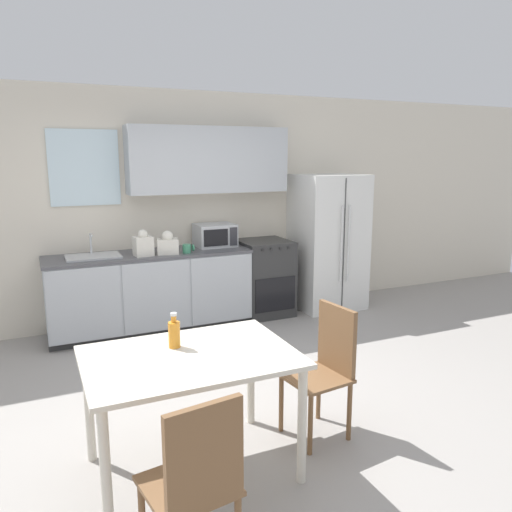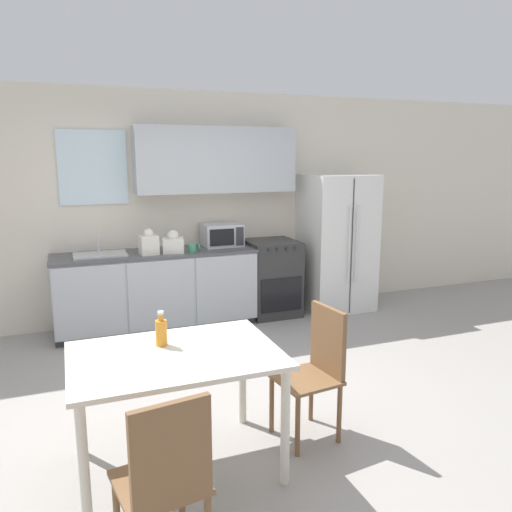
{
  "view_description": "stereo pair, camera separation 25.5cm",
  "coord_description": "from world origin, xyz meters",
  "px_view_note": "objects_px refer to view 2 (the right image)",
  "views": [
    {
      "loc": [
        -1.39,
        -3.52,
        1.95
      ],
      "look_at": [
        0.47,
        0.56,
        1.05
      ],
      "focal_mm": 35.0,
      "sensor_mm": 36.0,
      "label": 1
    },
    {
      "loc": [
        -1.15,
        -3.62,
        1.95
      ],
      "look_at": [
        0.47,
        0.56,
        1.05
      ],
      "focal_mm": 35.0,
      "sensor_mm": 36.0,
      "label": 2
    }
  ],
  "objects_px": {
    "oven_range": "(271,278)",
    "refrigerator": "(337,243)",
    "coffee_mug": "(193,248)",
    "dining_chair_side": "(317,363)",
    "drink_bottle": "(161,332)",
    "dining_table": "(176,369)",
    "microwave": "(222,235)",
    "dining_chair_near": "(166,475)"
  },
  "relations": [
    {
      "from": "refrigerator",
      "to": "microwave",
      "type": "height_order",
      "value": "refrigerator"
    },
    {
      "from": "microwave",
      "to": "dining_chair_near",
      "type": "distance_m",
      "value": 3.92
    },
    {
      "from": "coffee_mug",
      "to": "microwave",
      "type": "bearing_deg",
      "value": 32.87
    },
    {
      "from": "microwave",
      "to": "dining_chair_near",
      "type": "relative_size",
      "value": 0.49
    },
    {
      "from": "oven_range",
      "to": "dining_table",
      "type": "bearing_deg",
      "value": -123.29
    },
    {
      "from": "refrigerator",
      "to": "dining_chair_side",
      "type": "distance_m",
      "value": 3.12
    },
    {
      "from": "coffee_mug",
      "to": "dining_chair_side",
      "type": "height_order",
      "value": "coffee_mug"
    },
    {
      "from": "oven_range",
      "to": "dining_table",
      "type": "xyz_separation_m",
      "value": [
        -1.78,
        -2.71,
        0.21
      ]
    },
    {
      "from": "microwave",
      "to": "coffee_mug",
      "type": "distance_m",
      "value": 0.51
    },
    {
      "from": "microwave",
      "to": "coffee_mug",
      "type": "xyz_separation_m",
      "value": [
        -0.42,
        -0.27,
        -0.08
      ]
    },
    {
      "from": "coffee_mug",
      "to": "dining_chair_near",
      "type": "xyz_separation_m",
      "value": [
        -0.97,
        -3.35,
        -0.41
      ]
    },
    {
      "from": "dining_chair_near",
      "to": "dining_chair_side",
      "type": "xyz_separation_m",
      "value": [
        1.23,
        0.86,
        0.0
      ]
    },
    {
      "from": "drink_bottle",
      "to": "dining_chair_side",
      "type": "bearing_deg",
      "value": -6.14
    },
    {
      "from": "coffee_mug",
      "to": "dining_chair_side",
      "type": "bearing_deg",
      "value": -84.18
    },
    {
      "from": "coffee_mug",
      "to": "oven_range",
      "type": "bearing_deg",
      "value": 9.83
    },
    {
      "from": "microwave",
      "to": "dining_chair_near",
      "type": "bearing_deg",
      "value": -111.08
    },
    {
      "from": "microwave",
      "to": "dining_chair_side",
      "type": "bearing_deg",
      "value": -93.51
    },
    {
      "from": "dining_table",
      "to": "dining_chair_near",
      "type": "distance_m",
      "value": 0.86
    },
    {
      "from": "microwave",
      "to": "refrigerator",
      "type": "bearing_deg",
      "value": -5.54
    },
    {
      "from": "drink_bottle",
      "to": "refrigerator",
      "type": "bearing_deg",
      "value": 42.7
    },
    {
      "from": "coffee_mug",
      "to": "dining_chair_near",
      "type": "relative_size",
      "value": 0.14
    },
    {
      "from": "refrigerator",
      "to": "dining_table",
      "type": "relative_size",
      "value": 1.37
    },
    {
      "from": "refrigerator",
      "to": "coffee_mug",
      "type": "relative_size",
      "value": 13.1
    },
    {
      "from": "dining_chair_near",
      "to": "drink_bottle",
      "type": "xyz_separation_m",
      "value": [
        0.17,
        0.97,
        0.33
      ]
    },
    {
      "from": "refrigerator",
      "to": "coffee_mug",
      "type": "xyz_separation_m",
      "value": [
        -1.92,
        -0.13,
        0.08
      ]
    },
    {
      "from": "oven_range",
      "to": "refrigerator",
      "type": "bearing_deg",
      "value": -3.22
    },
    {
      "from": "dining_table",
      "to": "drink_bottle",
      "type": "bearing_deg",
      "value": 107.88
    },
    {
      "from": "oven_range",
      "to": "coffee_mug",
      "type": "distance_m",
      "value": 1.15
    },
    {
      "from": "dining_chair_near",
      "to": "oven_range",
      "type": "bearing_deg",
      "value": 51.79
    },
    {
      "from": "oven_range",
      "to": "refrigerator",
      "type": "relative_size",
      "value": 0.54
    },
    {
      "from": "drink_bottle",
      "to": "oven_range",
      "type": "bearing_deg",
      "value": 54.35
    },
    {
      "from": "refrigerator",
      "to": "dining_chair_near",
      "type": "relative_size",
      "value": 1.85
    },
    {
      "from": "refrigerator",
      "to": "dining_table",
      "type": "height_order",
      "value": "refrigerator"
    },
    {
      "from": "refrigerator",
      "to": "microwave",
      "type": "relative_size",
      "value": 3.78
    },
    {
      "from": "dining_chair_side",
      "to": "microwave",
      "type": "bearing_deg",
      "value": -10.59
    },
    {
      "from": "refrigerator",
      "to": "dining_chair_near",
      "type": "xyz_separation_m",
      "value": [
        -2.89,
        -3.48,
        -0.33
      ]
    },
    {
      "from": "dining_table",
      "to": "microwave",
      "type": "bearing_deg",
      "value": 67.32
    },
    {
      "from": "dining_chair_side",
      "to": "drink_bottle",
      "type": "distance_m",
      "value": 1.11
    },
    {
      "from": "coffee_mug",
      "to": "dining_chair_near",
      "type": "height_order",
      "value": "coffee_mug"
    },
    {
      "from": "coffee_mug",
      "to": "dining_chair_side",
      "type": "relative_size",
      "value": 0.14
    },
    {
      "from": "refrigerator",
      "to": "microwave",
      "type": "distance_m",
      "value": 1.51
    },
    {
      "from": "microwave",
      "to": "dining_table",
      "type": "xyz_separation_m",
      "value": [
        -1.17,
        -2.81,
        -0.35
      ]
    }
  ]
}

